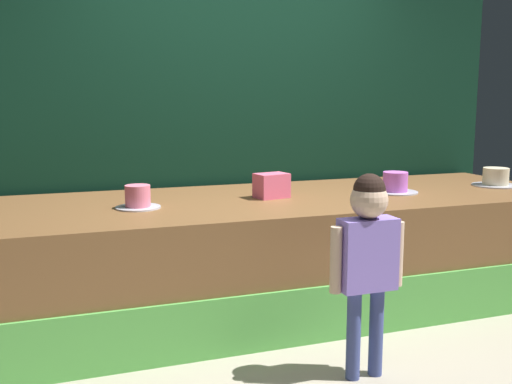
# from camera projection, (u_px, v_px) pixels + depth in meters

# --- Properties ---
(ground_plane) EXTENTS (12.00, 12.00, 0.00)m
(ground_plane) POSITION_uv_depth(u_px,v_px,m) (312.00, 343.00, 3.45)
(ground_plane) COLOR #ADA38E
(stage_platform) EXTENTS (4.28, 1.37, 0.77)m
(stage_platform) POSITION_uv_depth(u_px,v_px,m) (271.00, 253.00, 4.02)
(stage_platform) COLOR brown
(stage_platform) RESTS_ON ground_plane
(curtain_backdrop) EXTENTS (4.56, 0.08, 2.62)m
(curtain_backdrop) POSITION_uv_depth(u_px,v_px,m) (236.00, 114.00, 4.60)
(curtain_backdrop) COLOR black
(curtain_backdrop) RESTS_ON ground_plane
(child_figure) EXTENTS (0.41, 0.19, 1.07)m
(child_figure) POSITION_uv_depth(u_px,v_px,m) (368.00, 248.00, 2.93)
(child_figure) COLOR #3F4C8C
(child_figure) RESTS_ON ground_plane
(pink_box) EXTENTS (0.24, 0.19, 0.17)m
(pink_box) POSITION_uv_depth(u_px,v_px,m) (272.00, 186.00, 3.95)
(pink_box) COLOR #F36489
(pink_box) RESTS_ON stage_platform
(cake_left) EXTENTS (0.28, 0.28, 0.14)m
(cake_left) POSITION_uv_depth(u_px,v_px,m) (138.00, 198.00, 3.57)
(cake_left) COLOR silver
(cake_left) RESTS_ON stage_platform
(cake_center) EXTENTS (0.32, 0.32, 0.15)m
(cake_center) POSITION_uv_depth(u_px,v_px,m) (395.00, 184.00, 4.16)
(cake_center) COLOR silver
(cake_center) RESTS_ON stage_platform
(cake_right) EXTENTS (0.35, 0.35, 0.14)m
(cake_right) POSITION_uv_depth(u_px,v_px,m) (496.00, 178.00, 4.48)
(cake_right) COLOR silver
(cake_right) RESTS_ON stage_platform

